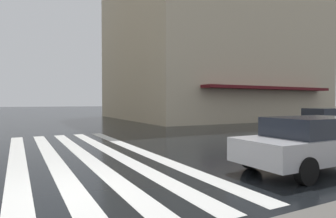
% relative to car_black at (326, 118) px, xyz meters
% --- Properties ---
extents(ground_plane, '(220.00, 220.00, 0.00)m').
position_rel_car_black_xyz_m(ground_plane, '(-5.50, 16.46, -0.76)').
color(ground_plane, black).
extents(zebra_crossing, '(13.00, 7.50, 0.01)m').
position_rel_car_black_xyz_m(zebra_crossing, '(-1.50, 16.84, -0.75)').
color(zebra_crossing, silver).
rests_on(zebra_crossing, ground_plane).
extents(haussmann_block_corner, '(18.69, 20.00, 22.11)m').
position_rel_car_black_xyz_m(haussmann_block_corner, '(15.74, -2.20, 10.07)').
color(haussmann_block_corner, beige).
rests_on(haussmann_block_corner, ground_plane).
extents(car_black, '(1.85, 4.10, 1.41)m').
position_rel_car_black_xyz_m(car_black, '(0.00, 0.00, 0.00)').
color(car_black, black).
rests_on(car_black, ground_plane).
extents(car_silver, '(1.85, 4.10, 1.41)m').
position_rel_car_black_xyz_m(car_silver, '(-6.50, 10.47, 0.00)').
color(car_silver, '#B7B7BC').
rests_on(car_silver, ground_plane).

